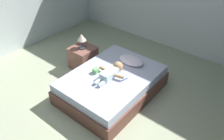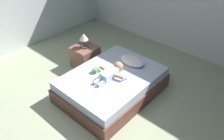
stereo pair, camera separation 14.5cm
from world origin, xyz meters
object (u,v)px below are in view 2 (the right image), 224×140
nightstand (85,57)px  toy_block (96,70)px  bed (112,84)px  lamp (84,38)px  pillow (132,61)px  baby (112,72)px  toothbrush (125,79)px

nightstand → toy_block: 0.90m
bed → lamp: 1.16m
nightstand → lamp: size_ratio=1.60×
nightstand → toy_block: size_ratio=5.80×
pillow → nightstand: (-1.07, -0.23, -0.26)m
lamp → nightstand: bearing=-90.0°
toy_block → baby: bearing=26.2°
toy_block → nightstand: bearing=150.8°
lamp → toy_block: size_ratio=3.63×
bed → baby: bearing=-48.7°
bed → toy_block: (-0.26, -0.14, 0.26)m
bed → toothbrush: 0.35m
bed → toy_block: toy_block is taller
baby → toothbrush: size_ratio=4.67×
nightstand → toy_block: toy_block is taller
pillow → nightstand: 1.12m
pillow → nightstand: pillow is taller
toothbrush → nightstand: bearing=168.9°
bed → toothbrush: size_ratio=12.81×
baby → pillow: bearing=85.0°
pillow → toothbrush: 0.52m
pillow → lamp: lamp is taller
baby → lamp: (-1.02, 0.29, 0.19)m
toothbrush → baby: bearing=-171.0°
toothbrush → pillow: bearing=113.4°
toothbrush → nightstand: 1.31m
baby → toothbrush: 0.26m
nightstand → baby: bearing=-15.8°
pillow → nightstand: bearing=-168.0°
bed → lamp: size_ratio=5.75×
nightstand → pillow: bearing=12.0°
bed → lamp: bearing=164.4°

